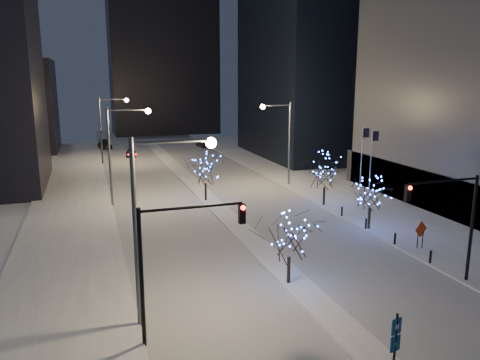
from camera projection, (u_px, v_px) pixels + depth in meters
name	position (u px, v px, depth m)	size (l,w,h in m)	color
ground	(327.00, 314.00, 25.87)	(160.00, 160.00, 0.00)	silver
road	(191.00, 183.00, 58.35)	(20.00, 130.00, 0.02)	#ADB2BD
median	(201.00, 191.00, 53.70)	(2.00, 80.00, 0.15)	white
east_sidewalk	(362.00, 202.00, 48.99)	(10.00, 90.00, 0.15)	white
west_sidewalk	(69.00, 229.00, 40.15)	(8.00, 90.00, 0.15)	white
filler_west_far	(0.00, 106.00, 81.21)	(18.00, 16.00, 16.00)	black
horizon_block	(162.00, 42.00, 108.62)	(24.00, 14.00, 42.00)	black
street_lamp_w_near	(156.00, 205.00, 23.61)	(4.40, 0.56, 10.00)	#595E66
street_lamp_w_mid	(120.00, 142.00, 46.82)	(4.40, 0.56, 10.00)	#595E66
street_lamp_w_far	(108.00, 121.00, 70.03)	(4.40, 0.56, 10.00)	#595E66
street_lamp_east	(283.00, 133.00, 55.41)	(3.90, 0.56, 10.00)	#595E66
traffic_signal_west	(174.00, 250.00, 22.27)	(5.26, 0.43, 7.00)	black
traffic_signal_east	(453.00, 213.00, 28.50)	(5.26, 0.43, 7.00)	black
flagpoles	(366.00, 163.00, 44.93)	(1.35, 2.60, 8.00)	silver
bollards	(380.00, 231.00, 38.13)	(0.16, 12.16, 0.90)	black
car_near	(131.00, 153.00, 77.69)	(1.57, 3.91, 1.33)	black
car_mid	(203.00, 144.00, 88.51)	(1.34, 3.84, 1.27)	black
car_far	(105.00, 144.00, 86.79)	(2.10, 5.17, 1.50)	black
holiday_tree_median_near	(289.00, 235.00, 28.90)	(4.32, 4.32, 4.92)	black
holiday_tree_median_far	(205.00, 169.00, 48.77)	(5.29, 5.29, 5.11)	black
holiday_tree_plaza_near	(371.00, 193.00, 39.53)	(4.57, 4.57, 4.68)	black
holiday_tree_plaza_far	(325.00, 172.00, 46.98)	(5.10, 5.10, 5.32)	black
wayfinding_sign	(395.00, 340.00, 19.86)	(0.55, 0.21, 3.11)	black
construction_sign	(421.00, 232.00, 35.28)	(1.27, 0.34, 2.14)	black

